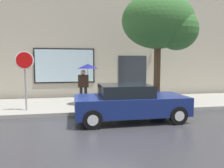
# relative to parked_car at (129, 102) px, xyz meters

# --- Properties ---
(ground_plane) EXTENTS (60.00, 60.00, 0.00)m
(ground_plane) POSITION_rel_parked_car_xyz_m (-0.64, 0.04, -0.68)
(ground_plane) COLOR #333338
(sidewalk) EXTENTS (20.00, 4.00, 0.15)m
(sidewalk) POSITION_rel_parked_car_xyz_m (-0.64, 3.04, -0.60)
(sidewalk) COLOR gray
(sidewalk) RESTS_ON ground
(building_facade) EXTENTS (20.00, 0.67, 7.00)m
(building_facade) POSITION_rel_parked_car_xyz_m (-0.65, 5.53, 2.80)
(building_facade) COLOR #B2A893
(building_facade) RESTS_ON ground
(parked_car) EXTENTS (4.08, 1.93, 1.35)m
(parked_car) POSITION_rel_parked_car_xyz_m (0.00, 0.00, 0.00)
(parked_car) COLOR navy
(parked_car) RESTS_ON ground
(fire_hydrant) EXTENTS (0.30, 0.44, 0.80)m
(fire_hydrant) POSITION_rel_parked_car_xyz_m (0.15, 1.83, -0.13)
(fire_hydrant) COLOR yellow
(fire_hydrant) RESTS_ON sidewalk
(pedestrian_with_umbrella) EXTENTS (1.00, 1.00, 1.95)m
(pedestrian_with_umbrella) POSITION_rel_parked_car_xyz_m (-1.39, 2.66, 1.03)
(pedestrian_with_umbrella) COLOR black
(pedestrian_with_umbrella) RESTS_ON sidewalk
(street_tree) EXTENTS (3.31, 2.81, 5.12)m
(street_tree) POSITION_rel_parked_car_xyz_m (1.95, 1.66, 3.24)
(street_tree) COLOR #4C3823
(street_tree) RESTS_ON sidewalk
(stop_sign) EXTENTS (0.76, 0.10, 2.49)m
(stop_sign) POSITION_rel_parked_car_xyz_m (-3.98, 1.79, 1.23)
(stop_sign) COLOR gray
(stop_sign) RESTS_ON sidewalk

